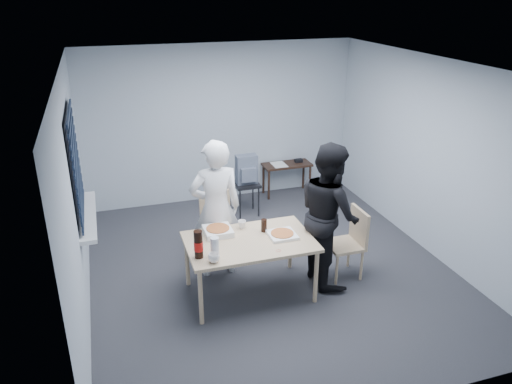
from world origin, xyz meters
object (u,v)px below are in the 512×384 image
object	(u,v)px
chair_far	(217,220)
stool	(247,189)
dining_table	(250,245)
soda_bottle	(198,245)
backpack	(247,170)
side_table	(287,168)
mug_a	(214,258)
person_black	(329,214)
chair_right	(351,238)
person_white	(216,209)
mug_b	(242,224)

from	to	relation	value
chair_far	stool	xyz separation A→B (m)	(0.75, 1.11, -0.09)
dining_table	soda_bottle	xyz separation A→B (m)	(-0.63, -0.20, 0.21)
stool	backpack	xyz separation A→B (m)	(0.00, -0.01, 0.33)
side_table	mug_a	size ratio (longest dim) A/B	6.82
person_black	soda_bottle	distance (m)	1.66
dining_table	chair_right	xyz separation A→B (m)	(1.32, 0.02, -0.14)
dining_table	person_white	distance (m)	0.68
dining_table	soda_bottle	bearing A→B (deg)	-162.23
chair_far	person_black	distance (m)	1.57
chair_right	stool	distance (m)	2.25
stool	soda_bottle	xyz separation A→B (m)	(-1.24, -2.36, 0.44)
dining_table	soda_bottle	size ratio (longest dim) A/B	4.62
dining_table	stool	size ratio (longest dim) A/B	2.75
chair_right	person_white	bearing A→B (deg)	160.37
side_table	soda_bottle	world-z (taller)	soda_bottle
side_table	mug_b	world-z (taller)	mug_b
stool	chair_right	bearing A→B (deg)	-71.43
stool	soda_bottle	distance (m)	2.70
side_table	mug_b	distance (m)	2.86
side_table	stool	bearing A→B (deg)	-147.03
chair_far	person_white	bearing A→B (deg)	-103.81
person_black	side_table	bearing A→B (deg)	-10.57
chair_right	mug_a	world-z (taller)	chair_right
chair_far	stool	world-z (taller)	chair_far
person_white	mug_a	world-z (taller)	person_white
person_white	side_table	world-z (taller)	person_white
dining_table	chair_far	distance (m)	1.06
chair_far	stool	distance (m)	1.34
dining_table	chair_far	size ratio (longest dim) A/B	1.64
dining_table	soda_bottle	distance (m)	0.70
chair_right	soda_bottle	distance (m)	2.00
chair_right	side_table	size ratio (longest dim) A/B	1.06
dining_table	side_table	size ratio (longest dim) A/B	1.75
side_table	backpack	xyz separation A→B (m)	(-0.91, -0.60, 0.28)
chair_far	dining_table	bearing A→B (deg)	-82.37
dining_table	soda_bottle	world-z (taller)	soda_bottle
dining_table	backpack	world-z (taller)	backpack
person_black	side_table	distance (m)	2.78
mug_a	mug_b	bearing A→B (deg)	53.35
chair_far	soda_bottle	xyz separation A→B (m)	(-0.49, -1.25, 0.35)
chair_right	stool	xyz separation A→B (m)	(-0.72, 2.13, -0.09)
person_white	mug_b	world-z (taller)	person_white
mug_b	soda_bottle	distance (m)	0.84
soda_bottle	side_table	bearing A→B (deg)	53.94
chair_far	soda_bottle	bearing A→B (deg)	-111.51
chair_far	soda_bottle	world-z (taller)	soda_bottle
person_black	backpack	distance (m)	2.14
side_table	mug_b	xyz separation A→B (m)	(-1.51, -2.41, 0.28)
chair_right	dining_table	bearing A→B (deg)	-178.99
backpack	soda_bottle	bearing A→B (deg)	-99.89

